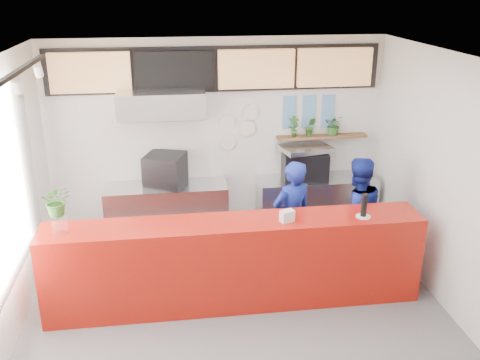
% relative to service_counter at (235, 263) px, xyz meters
% --- Properties ---
extents(floor, '(5.00, 5.00, 0.00)m').
position_rel_service_counter_xyz_m(floor, '(0.00, -0.40, -0.55)').
color(floor, slate).
rests_on(floor, ground).
extents(ceiling, '(5.00, 5.00, 0.00)m').
position_rel_service_counter_xyz_m(ceiling, '(0.00, -0.40, 2.45)').
color(ceiling, silver).
extents(wall_back, '(5.00, 0.00, 5.00)m').
position_rel_service_counter_xyz_m(wall_back, '(0.00, 2.10, 0.95)').
color(wall_back, white).
rests_on(wall_back, ground).
extents(wall_right, '(0.00, 5.00, 5.00)m').
position_rel_service_counter_xyz_m(wall_right, '(2.50, -0.40, 0.95)').
color(wall_right, white).
rests_on(wall_right, ground).
extents(service_counter, '(4.50, 0.60, 1.10)m').
position_rel_service_counter_xyz_m(service_counter, '(0.00, 0.00, 0.00)').
color(service_counter, '#9E150B').
rests_on(service_counter, ground).
extents(cream_band, '(5.00, 0.02, 0.80)m').
position_rel_service_counter_xyz_m(cream_band, '(0.00, 2.09, 2.05)').
color(cream_band, beige).
rests_on(cream_band, wall_back).
extents(prep_bench, '(1.80, 0.60, 0.90)m').
position_rel_service_counter_xyz_m(prep_bench, '(-0.80, 1.80, -0.10)').
color(prep_bench, '#B2B5BA').
rests_on(prep_bench, ground).
extents(panini_oven, '(0.68, 0.68, 0.48)m').
position_rel_service_counter_xyz_m(panini_oven, '(-0.79, 1.80, 0.59)').
color(panini_oven, black).
rests_on(panini_oven, prep_bench).
extents(extraction_hood, '(1.20, 0.70, 0.35)m').
position_rel_service_counter_xyz_m(extraction_hood, '(-0.80, 1.75, 1.60)').
color(extraction_hood, '#B2B5BA').
rests_on(extraction_hood, ceiling).
extents(hood_lip, '(1.20, 0.69, 0.31)m').
position_rel_service_counter_xyz_m(hood_lip, '(-0.80, 1.75, 1.40)').
color(hood_lip, '#B2B5BA').
rests_on(hood_lip, ceiling).
extents(right_bench, '(1.80, 0.60, 0.90)m').
position_rel_service_counter_xyz_m(right_bench, '(1.50, 1.80, -0.10)').
color(right_bench, '#B2B5BA').
rests_on(right_bench, ground).
extents(espresso_machine, '(0.69, 0.51, 0.42)m').
position_rel_service_counter_xyz_m(espresso_machine, '(1.30, 1.80, 0.56)').
color(espresso_machine, black).
rests_on(espresso_machine, right_bench).
extents(espresso_tray, '(0.82, 0.65, 0.07)m').
position_rel_service_counter_xyz_m(espresso_tray, '(1.30, 1.80, 0.83)').
color(espresso_tray, '#A1A3A8').
rests_on(espresso_tray, espresso_machine).
extents(herb_shelf, '(1.40, 0.18, 0.04)m').
position_rel_service_counter_xyz_m(herb_shelf, '(1.60, 2.00, 0.95)').
color(herb_shelf, brown).
rests_on(herb_shelf, wall_back).
extents(menu_board_far_left, '(1.10, 0.10, 0.55)m').
position_rel_service_counter_xyz_m(menu_board_far_left, '(-1.75, 1.98, 2.00)').
color(menu_board_far_left, tan).
rests_on(menu_board_far_left, wall_back).
extents(menu_board_mid_left, '(1.10, 0.10, 0.55)m').
position_rel_service_counter_xyz_m(menu_board_mid_left, '(-0.59, 1.98, 2.00)').
color(menu_board_mid_left, black).
rests_on(menu_board_mid_left, wall_back).
extents(menu_board_mid_right, '(1.10, 0.10, 0.55)m').
position_rel_service_counter_xyz_m(menu_board_mid_right, '(0.57, 1.98, 2.00)').
color(menu_board_mid_right, tan).
rests_on(menu_board_mid_right, wall_back).
extents(menu_board_far_right, '(1.10, 0.10, 0.55)m').
position_rel_service_counter_xyz_m(menu_board_far_right, '(1.73, 1.98, 2.00)').
color(menu_board_far_right, tan).
rests_on(menu_board_far_right, wall_back).
extents(soffit, '(4.80, 0.04, 0.65)m').
position_rel_service_counter_xyz_m(soffit, '(0.00, 2.06, 2.00)').
color(soffit, black).
rests_on(soffit, wall_back).
extents(window_pane, '(0.04, 2.20, 1.90)m').
position_rel_service_counter_xyz_m(window_pane, '(-2.47, -0.10, 1.15)').
color(window_pane, silver).
rests_on(window_pane, wall_left).
extents(window_frame, '(0.03, 2.30, 2.00)m').
position_rel_service_counter_xyz_m(window_frame, '(-2.45, -0.10, 1.15)').
color(window_frame, '#B2B5BA').
rests_on(window_frame, wall_left).
extents(track_rail, '(0.05, 2.40, 0.04)m').
position_rel_service_counter_xyz_m(track_rail, '(-2.10, -0.40, 2.39)').
color(track_rail, black).
rests_on(track_rail, ceiling).
extents(dec_plate_a, '(0.24, 0.03, 0.24)m').
position_rel_service_counter_xyz_m(dec_plate_a, '(0.15, 2.07, 1.20)').
color(dec_plate_a, silver).
rests_on(dec_plate_a, wall_back).
extents(dec_plate_b, '(0.24, 0.03, 0.24)m').
position_rel_service_counter_xyz_m(dec_plate_b, '(0.45, 2.07, 1.10)').
color(dec_plate_b, silver).
rests_on(dec_plate_b, wall_back).
extents(dec_plate_c, '(0.24, 0.03, 0.24)m').
position_rel_service_counter_xyz_m(dec_plate_c, '(0.15, 2.07, 0.90)').
color(dec_plate_c, silver).
rests_on(dec_plate_c, wall_back).
extents(dec_plate_d, '(0.24, 0.03, 0.24)m').
position_rel_service_counter_xyz_m(dec_plate_d, '(0.50, 2.07, 1.35)').
color(dec_plate_d, silver).
rests_on(dec_plate_d, wall_back).
extents(photo_frame_a, '(0.20, 0.02, 0.25)m').
position_rel_service_counter_xyz_m(photo_frame_a, '(1.10, 2.08, 1.45)').
color(photo_frame_a, '#598CBF').
rests_on(photo_frame_a, wall_back).
extents(photo_frame_b, '(0.20, 0.02, 0.25)m').
position_rel_service_counter_xyz_m(photo_frame_b, '(1.40, 2.08, 1.45)').
color(photo_frame_b, '#598CBF').
rests_on(photo_frame_b, wall_back).
extents(photo_frame_c, '(0.20, 0.02, 0.25)m').
position_rel_service_counter_xyz_m(photo_frame_c, '(1.70, 2.08, 1.45)').
color(photo_frame_c, '#598CBF').
rests_on(photo_frame_c, wall_back).
extents(photo_frame_d, '(0.20, 0.02, 0.25)m').
position_rel_service_counter_xyz_m(photo_frame_d, '(1.10, 2.08, 1.20)').
color(photo_frame_d, '#598CBF').
rests_on(photo_frame_d, wall_back).
extents(photo_frame_e, '(0.20, 0.02, 0.25)m').
position_rel_service_counter_xyz_m(photo_frame_e, '(1.40, 2.08, 1.20)').
color(photo_frame_e, '#598CBF').
rests_on(photo_frame_e, wall_back).
extents(photo_frame_f, '(0.20, 0.02, 0.25)m').
position_rel_service_counter_xyz_m(photo_frame_f, '(1.70, 2.08, 1.20)').
color(photo_frame_f, '#598CBF').
rests_on(photo_frame_f, wall_back).
extents(staff_center, '(0.68, 0.57, 1.59)m').
position_rel_service_counter_xyz_m(staff_center, '(0.83, 0.62, 0.25)').
color(staff_center, navy).
rests_on(staff_center, ground).
extents(staff_right, '(0.85, 0.70, 1.61)m').
position_rel_service_counter_xyz_m(staff_right, '(1.70, 0.61, 0.25)').
color(staff_right, navy).
rests_on(staff_right, ground).
extents(herb_a, '(0.17, 0.11, 0.31)m').
position_rel_service_counter_xyz_m(herb_a, '(1.16, 2.00, 1.13)').
color(herb_a, '#2C5C20').
rests_on(herb_a, herb_shelf).
extents(herb_b, '(0.18, 0.16, 0.29)m').
position_rel_service_counter_xyz_m(herb_b, '(1.42, 2.00, 1.11)').
color(herb_b, '#2C5C20').
rests_on(herb_b, herb_shelf).
extents(herb_c, '(0.35, 0.33, 0.32)m').
position_rel_service_counter_xyz_m(herb_c, '(1.79, 2.00, 1.13)').
color(herb_c, '#2C5C20').
rests_on(herb_c, herb_shelf).
extents(glass_vase, '(0.20, 0.20, 0.21)m').
position_rel_service_counter_xyz_m(glass_vase, '(-1.97, -0.05, 0.65)').
color(glass_vase, silver).
rests_on(glass_vase, service_counter).
extents(basil_vase, '(0.38, 0.35, 0.35)m').
position_rel_service_counter_xyz_m(basil_vase, '(-1.97, -0.05, 0.95)').
color(basil_vase, '#2C5C20').
rests_on(basil_vase, glass_vase).
extents(napkin_holder, '(0.18, 0.15, 0.14)m').
position_rel_service_counter_xyz_m(napkin_holder, '(0.60, -0.09, 0.62)').
color(napkin_holder, silver).
rests_on(napkin_holder, service_counter).
extents(white_plate, '(0.19, 0.19, 0.01)m').
position_rel_service_counter_xyz_m(white_plate, '(1.53, -0.09, 0.56)').
color(white_plate, silver).
rests_on(white_plate, service_counter).
extents(pepper_mill, '(0.09, 0.09, 0.28)m').
position_rel_service_counter_xyz_m(pepper_mill, '(1.53, -0.09, 0.70)').
color(pepper_mill, black).
rests_on(pepper_mill, white_plate).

